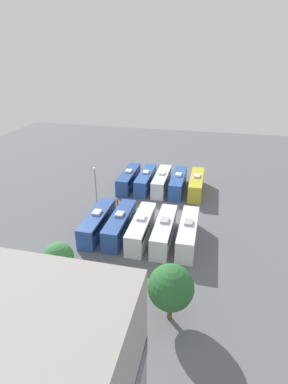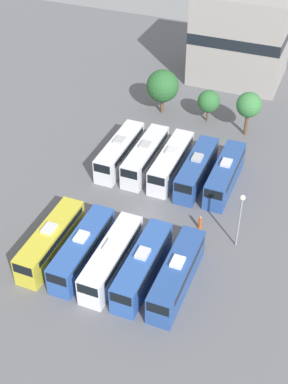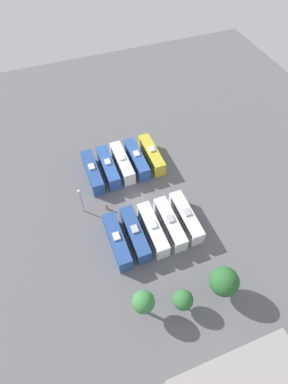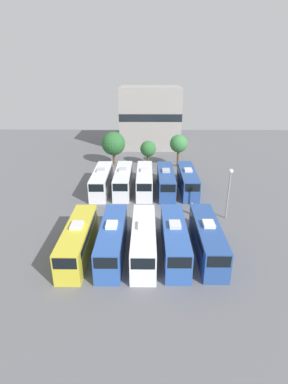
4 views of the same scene
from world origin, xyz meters
TOP-DOWN VIEW (x-y plane):
  - ground_plane at (0.00, 0.00)m, footprint 119.72×119.72m
  - bus_0 at (-7.02, -9.21)m, footprint 2.53×10.88m
  - bus_1 at (-3.35, -9.10)m, footprint 2.53×10.88m
  - bus_2 at (0.03, -9.16)m, footprint 2.53×10.88m
  - bus_3 at (3.34, -8.96)m, footprint 2.53×10.88m
  - bus_4 at (6.93, -8.79)m, footprint 2.53×10.88m
  - bus_5 at (-7.05, 8.84)m, footprint 2.53×10.88m
  - bus_6 at (-3.56, 9.08)m, footprint 2.53×10.88m
  - bus_7 at (-0.04, 9.09)m, footprint 2.53×10.88m
  - bus_8 at (3.42, 8.81)m, footprint 2.53×10.88m
  - bus_9 at (7.00, 9.07)m, footprint 2.53×10.88m
  - worker_person at (6.53, 0.38)m, footprint 0.36×0.36m
  - light_pole at (11.00, -0.72)m, footprint 0.60×0.60m
  - tree_0 at (-6.55, 23.32)m, footprint 4.81×4.81m
  - tree_1 at (0.56, 23.36)m, footprint 3.25×3.25m
  - tree_2 at (6.63, 21.88)m, footprint 3.54×3.54m

SIDE VIEW (x-z plane):
  - ground_plane at x=0.00m, z-range 0.00..0.00m
  - worker_person at x=6.53m, z-range -0.06..1.70m
  - bus_0 at x=-7.02m, z-range -0.01..3.71m
  - bus_1 at x=-3.35m, z-range -0.01..3.71m
  - bus_2 at x=0.03m, z-range -0.01..3.71m
  - bus_3 at x=3.34m, z-range -0.01..3.71m
  - bus_4 at x=6.93m, z-range -0.01..3.71m
  - bus_5 at x=-7.05m, z-range -0.01..3.71m
  - bus_6 at x=-3.56m, z-range -0.01..3.71m
  - bus_7 at x=-0.04m, z-range -0.01..3.71m
  - bus_8 at x=3.42m, z-range -0.01..3.71m
  - bus_9 at x=7.00m, z-range -0.01..3.71m
  - tree_1 at x=0.56m, z-range 0.80..5.70m
  - tree_0 at x=-6.55m, z-range 0.95..7.71m
  - tree_2 at x=6.63m, z-range 1.42..7.92m
  - light_pole at x=11.00m, z-range 1.32..8.30m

